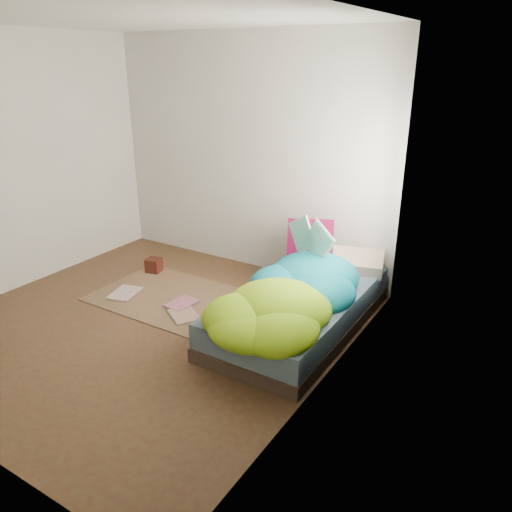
{
  "coord_description": "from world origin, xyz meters",
  "views": [
    {
      "loc": [
        3.02,
        -2.93,
        2.3
      ],
      "look_at": [
        0.73,
        0.75,
        0.59
      ],
      "focal_mm": 35.0,
      "sensor_mm": 36.0,
      "label": 1
    }
  ],
  "objects": [
    {
      "name": "bed",
      "position": [
        1.22,
        0.72,
        0.17
      ],
      "size": [
        1.0,
        2.0,
        0.34
      ],
      "color": "#382B1E",
      "rests_on": "ground"
    },
    {
      "name": "ground",
      "position": [
        0.0,
        0.0,
        0.0
      ],
      "size": [
        3.5,
        3.5,
        0.0
      ],
      "primitive_type": "cube",
      "color": "#49281C",
      "rests_on": "ground"
    },
    {
      "name": "floor_book_b",
      "position": [
        -0.07,
        0.47,
        0.03
      ],
      "size": [
        0.26,
        0.33,
        0.03
      ],
      "primitive_type": "imported",
      "rotation": [
        0.0,
        0.0,
        -0.09
      ],
      "color": "#B66976",
      "rests_on": "rug"
    },
    {
      "name": "pillow_floral",
      "position": [
        1.4,
        1.51,
        0.41
      ],
      "size": [
        0.69,
        0.52,
        0.14
      ],
      "primitive_type": "cube",
      "rotation": [
        0.0,
        0.0,
        0.27
      ],
      "color": "beige",
      "rests_on": "bed"
    },
    {
      "name": "rug",
      "position": [
        -0.15,
        0.55,
        0.01
      ],
      "size": [
        1.6,
        1.1,
        0.01
      ],
      "primitive_type": "cube",
      "color": "brown",
      "rests_on": "ground"
    },
    {
      "name": "floor_book_c",
      "position": [
        0.15,
        0.18,
        0.02
      ],
      "size": [
        0.41,
        0.38,
        0.02
      ],
      "primitive_type": "imported",
      "rotation": [
        0.0,
        0.0,
        1.02
      ],
      "color": "tan",
      "rests_on": "rug"
    },
    {
      "name": "room_walls",
      "position": [
        0.01,
        0.01,
        1.63
      ],
      "size": [
        3.54,
        3.54,
        2.62
      ],
      "color": "beige",
      "rests_on": "ground"
    },
    {
      "name": "open_book",
      "position": [
        1.12,
        1.1,
        0.83
      ],
      "size": [
        0.5,
        0.28,
        0.3
      ],
      "primitive_type": null,
      "rotation": [
        0.0,
        0.0,
        -0.39
      ],
      "color": "#2A822C",
      "rests_on": "duvet"
    },
    {
      "name": "floor_book_a",
      "position": [
        -0.74,
        0.3,
        0.02
      ],
      "size": [
        0.33,
        0.4,
        0.03
      ],
      "primitive_type": "imported",
      "rotation": [
        0.0,
        0.0,
        0.27
      ],
      "color": "silver",
      "rests_on": "rug"
    },
    {
      "name": "duvet",
      "position": [
        1.22,
        0.5,
        0.51
      ],
      "size": [
        0.96,
        1.84,
        0.34
      ],
      "primitive_type": null,
      "color": "#076578",
      "rests_on": "bed"
    },
    {
      "name": "pillow_magenta",
      "position": [
        0.97,
        1.42,
        0.57
      ],
      "size": [
        0.48,
        0.33,
        0.46
      ],
      "primitive_type": "cube",
      "rotation": [
        0.0,
        0.0,
        0.44
      ],
      "color": "#4A0417",
      "rests_on": "bed"
    },
    {
      "name": "wooden_box",
      "position": [
        -0.78,
        0.95,
        0.09
      ],
      "size": [
        0.19,
        0.19,
        0.16
      ],
      "primitive_type": "cube",
      "rotation": [
        0.0,
        0.0,
        0.25
      ],
      "color": "#33170B",
      "rests_on": "rug"
    }
  ]
}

